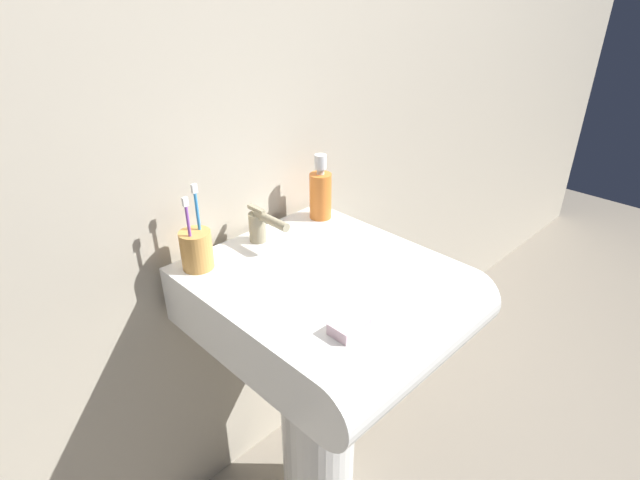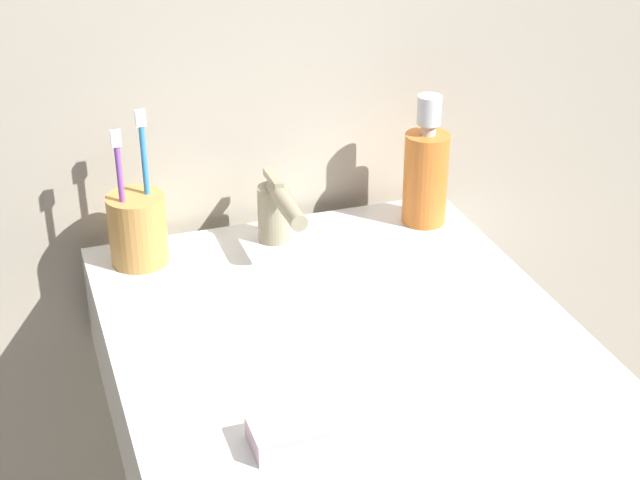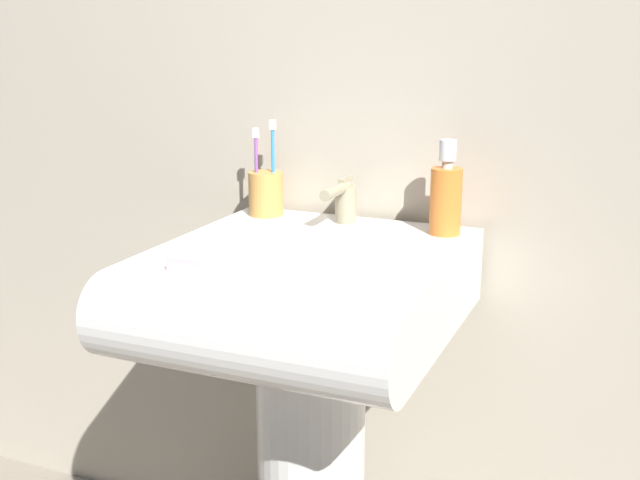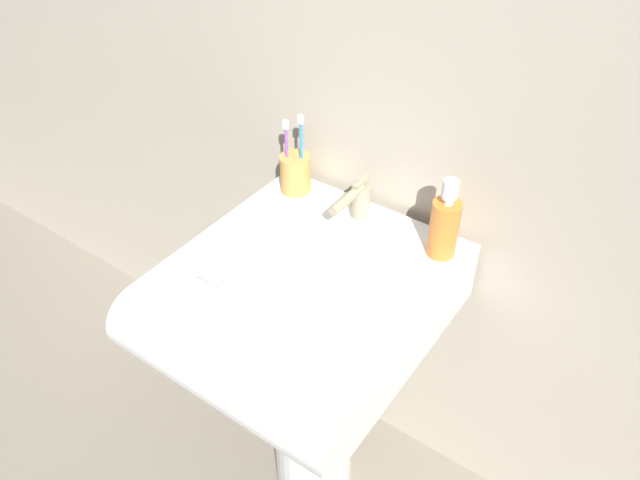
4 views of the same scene
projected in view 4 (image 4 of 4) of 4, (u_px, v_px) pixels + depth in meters
name	position (u px, v px, depth m)	size (l,w,h in m)	color
ground_plane	(314.00, 477.00, 1.78)	(6.00, 6.00, 0.00)	gray
wall_back	(400.00, 33.00, 1.22)	(5.00, 0.05, 2.40)	#B7AD99
sink_pedestal	(313.00, 407.00, 1.57)	(0.21, 0.21, 0.67)	white
sink_basin	(295.00, 306.00, 1.28)	(0.51, 0.59, 0.14)	white
faucet	(357.00, 200.00, 1.36)	(0.04, 0.14, 0.09)	tan
toothbrush_cup	(295.00, 173.00, 1.45)	(0.07, 0.07, 0.20)	#D19347
soap_bottle	(444.00, 226.00, 1.26)	(0.06, 0.06, 0.18)	orange
bar_soap	(199.00, 295.00, 1.19)	(0.07, 0.05, 0.02)	silver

